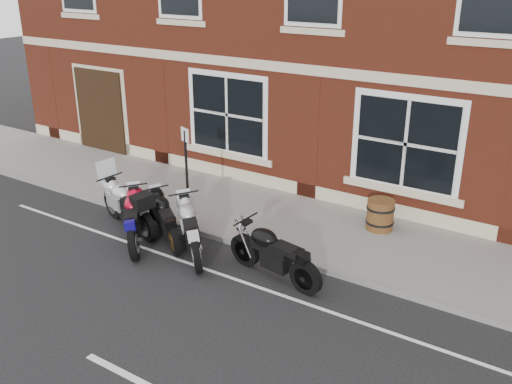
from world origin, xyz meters
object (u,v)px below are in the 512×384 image
barrel_planter (380,215)px  moto_sport_silver (193,227)px  parking_sign (187,169)px  moto_sport_black (167,217)px  moto_touring_silver (128,203)px  moto_sport_red (138,217)px  moto_naked_black (274,251)px

barrel_planter → moto_sport_silver: bearing=-134.3°
parking_sign → moto_sport_black: bearing=-63.2°
moto_sport_black → moto_sport_silver: 0.90m
moto_touring_silver → moto_sport_red: size_ratio=1.22×
moto_touring_silver → barrel_planter: 5.80m
moto_sport_silver → parking_sign: parking_sign is taller
moto_touring_silver → moto_sport_black: 1.17m
moto_sport_red → parking_sign: (0.39, 1.26, 0.84)m
moto_sport_black → moto_sport_red: bearing=169.3°
moto_naked_black → moto_sport_silver: bearing=101.1°
moto_sport_silver → barrel_planter: bearing=0.3°
moto_sport_black → moto_naked_black: bearing=-57.0°
barrel_planter → parking_sign: bearing=-152.5°
moto_naked_black → barrel_planter: 3.18m
moto_sport_red → moto_sport_black: moto_sport_red is taller
moto_touring_silver → moto_naked_black: moto_touring_silver is taller
moto_sport_silver → moto_naked_black: bearing=-44.8°
moto_sport_red → moto_sport_silver: (1.35, 0.27, 0.01)m
moto_sport_black → moto_naked_black: (2.87, -0.15, 0.04)m
moto_sport_silver → barrel_planter: (2.97, 3.04, -0.12)m
moto_sport_black → barrel_planter: 4.80m
moto_sport_black → moto_naked_black: size_ratio=0.80×
moto_touring_silver → moto_sport_silver: size_ratio=1.28×
moto_touring_silver → moto_sport_red: bearing=-103.0°
moto_sport_black → moto_sport_silver: size_ratio=1.04×
moto_sport_black → parking_sign: size_ratio=0.80×
moto_sport_red → moto_sport_black: size_ratio=1.02×
moto_touring_silver → parking_sign: size_ratio=0.99×
parking_sign → barrel_planter: bearing=48.9°
moto_sport_red → moto_naked_black: moto_sport_red is taller
moto_sport_black → moto_naked_black: 2.87m
moto_naked_black → moto_sport_black: bearing=97.6°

